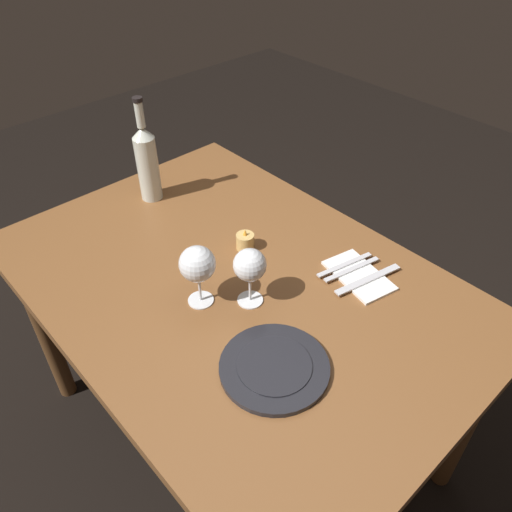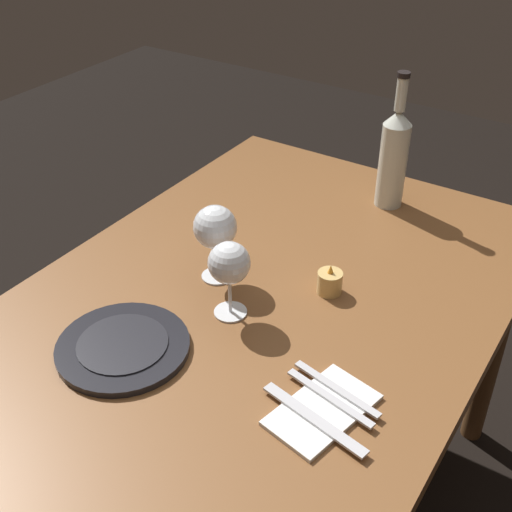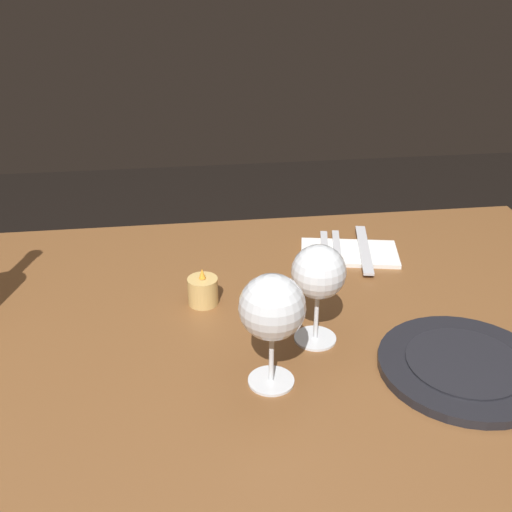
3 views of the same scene
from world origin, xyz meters
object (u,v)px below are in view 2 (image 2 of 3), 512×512
Objects in this scene: wine_glass_right at (215,228)px; dinner_plate at (123,347)px; wine_glass_left at (229,265)px; table_knife at (314,419)px; wine_bottle at (394,156)px; votive_candle at (330,283)px; fork_outer at (337,389)px; fork_inner at (330,398)px; folded_napkin at (322,410)px.

wine_glass_right reaches higher than dinner_plate.
table_knife is (0.16, 0.28, -0.11)m from wine_glass_left.
votive_candle is (0.41, 0.05, -0.11)m from wine_bottle.
wine_glass_left is at bearing -38.12° from votive_candle.
wine_glass_left is 0.31m from fork_outer.
votive_candle is 0.32× the size of table_knife.
votive_candle is 0.37× the size of fork_inner.
wine_glass_right is 0.95× the size of fork_outer.
wine_glass_left is 0.90× the size of fork_inner.
votive_candle is 0.36m from table_knife.
fork_outer is at bearing 180.00° from fork_inner.
wine_glass_right is 0.82× the size of folded_napkin.
dinner_plate reaches higher than table_knife.
votive_candle reaches higher than folded_napkin.
wine_glass_left is 0.78× the size of folded_napkin.
wine_bottle is 0.42m from votive_candle.
votive_candle is 0.32× the size of folded_napkin.
fork_inner is (0.68, 0.19, -0.12)m from wine_bottle.
wine_glass_left is 0.65× the size of dinner_plate.
votive_candle reaches higher than fork_inner.
wine_glass_right is at bearing -117.16° from fork_inner.
wine_glass_left is at bearing 152.06° from dinner_plate.
votive_candle is at bearing 141.88° from wine_glass_left.
dinner_plate is at bearing -13.69° from wine_bottle.
dinner_plate reaches higher than fork_outer.
votive_candle is at bearing -149.68° from fork_outer.
wine_glass_left reaches higher than table_knife.
wine_glass_right reaches higher than fork_inner.
wine_bottle is at bearing -163.56° from fork_outer.
dinner_plate is (0.28, -0.01, -0.11)m from wine_glass_right.
fork_outer is (0.25, 0.14, -0.01)m from votive_candle.
votive_candle reaches higher than fork_outer.
fork_inner is at bearing 103.55° from dinner_plate.
fork_outer and table_knife have the same top height.
dinner_plate is (0.20, -0.10, -0.11)m from wine_glass_left.
fork_inner and fork_outer have the same top height.
table_knife reaches higher than folded_napkin.
wine_glass_right is 0.46m from table_knife.
wine_bottle is 1.61× the size of table_knife.
wine_glass_left is at bearing -106.18° from fork_outer.
dinner_plate is 1.38× the size of fork_outer.
wine_glass_left is 2.42× the size of votive_candle.
table_knife is at bearing 0.00° from fork_outer.
wine_glass_right is at bearing -69.77° from votive_candle.
dinner_plate reaches higher than fork_inner.
wine_glass_right reaches higher than folded_napkin.
table_knife is at bearing 23.84° from votive_candle.
folded_napkin is (0.13, 0.28, -0.11)m from wine_glass_left.
wine_glass_right is 0.69× the size of dinner_plate.
fork_inner is (0.27, 0.14, -0.01)m from votive_candle.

